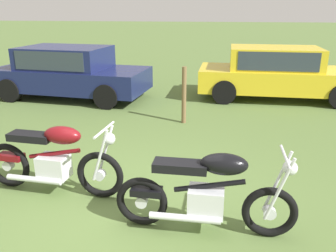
{
  "coord_description": "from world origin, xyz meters",
  "views": [
    {
      "loc": [
        1.22,
        -3.84,
        2.47
      ],
      "look_at": [
        0.53,
        1.02,
        0.81
      ],
      "focal_mm": 37.84,
      "sensor_mm": 36.0,
      "label": 1
    }
  ],
  "objects_px": {
    "motorcycle_black": "(207,193)",
    "fence_post_wooden": "(184,95)",
    "motorcycle_maroon": "(53,160)",
    "car_navy": "(69,70)",
    "car_yellow": "(277,71)"
  },
  "relations": [
    {
      "from": "motorcycle_maroon",
      "to": "car_navy",
      "type": "bearing_deg",
      "value": 115.15
    },
    {
      "from": "car_navy",
      "to": "fence_post_wooden",
      "type": "xyz_separation_m",
      "value": [
        3.42,
        -1.86,
        -0.17
      ]
    },
    {
      "from": "motorcycle_black",
      "to": "car_yellow",
      "type": "relative_size",
      "value": 0.47
    },
    {
      "from": "car_yellow",
      "to": "fence_post_wooden",
      "type": "xyz_separation_m",
      "value": [
        -2.32,
        -2.55,
        -0.17
      ]
    },
    {
      "from": "car_yellow",
      "to": "motorcycle_maroon",
      "type": "bearing_deg",
      "value": -121.27
    },
    {
      "from": "car_yellow",
      "to": "fence_post_wooden",
      "type": "distance_m",
      "value": 3.45
    },
    {
      "from": "car_yellow",
      "to": "fence_post_wooden",
      "type": "relative_size",
      "value": 3.48
    },
    {
      "from": "motorcycle_maroon",
      "to": "motorcycle_black",
      "type": "bearing_deg",
      "value": -11.81
    },
    {
      "from": "car_navy",
      "to": "motorcycle_black",
      "type": "bearing_deg",
      "value": -48.61
    },
    {
      "from": "motorcycle_black",
      "to": "car_navy",
      "type": "distance_m",
      "value": 7.13
    },
    {
      "from": "motorcycle_maroon",
      "to": "car_yellow",
      "type": "distance_m",
      "value": 7.03
    },
    {
      "from": "motorcycle_maroon",
      "to": "car_yellow",
      "type": "xyz_separation_m",
      "value": [
        3.79,
        5.91,
        0.31
      ]
    },
    {
      "from": "motorcycle_black",
      "to": "car_navy",
      "type": "height_order",
      "value": "car_navy"
    },
    {
      "from": "motorcycle_black",
      "to": "fence_post_wooden",
      "type": "relative_size",
      "value": 1.65
    },
    {
      "from": "motorcycle_black",
      "to": "fence_post_wooden",
      "type": "height_order",
      "value": "fence_post_wooden"
    }
  ]
}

